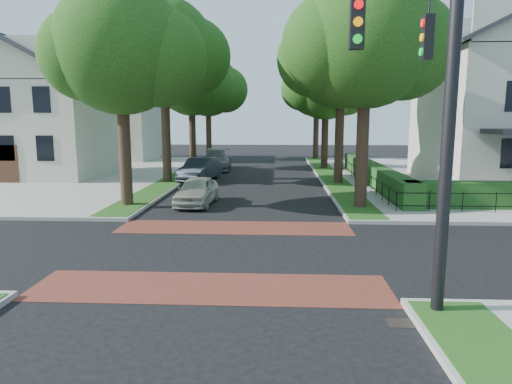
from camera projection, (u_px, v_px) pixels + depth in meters
The scene contains 22 objects.
ground at pixel (225, 251), 14.59m from camera, with size 120.00×120.00×0.00m, color black.
crosswalk_far at pixel (235, 228), 17.74m from camera, with size 9.00×2.20×0.01m, color maroon.
crosswalk_near at pixel (210, 288), 11.43m from camera, with size 9.00×2.20×0.01m, color maroon.
storm_drain at pixel (403, 323), 9.45m from camera, with size 0.65×0.45×0.01m, color black.
grass_strip_ne at pixel (329, 175), 33.14m from camera, with size 1.60×29.80×0.02m, color #2B4F16.
grass_strip_nw at pixel (182, 174), 33.66m from camera, with size 1.60×29.80×0.02m, color #2B4F16.
tree_right_near at pixel (368, 40), 20.24m from camera, with size 7.75×6.67×10.66m.
tree_right_mid at pixel (343, 56), 28.08m from camera, with size 8.25×7.09×11.22m.
tree_right_far at pixel (327, 85), 37.10m from camera, with size 7.25×6.23×9.74m.
tree_right_back at pixel (318, 88), 45.93m from camera, with size 7.50×6.45×10.20m.
tree_left_near at pixel (124, 51), 20.82m from camera, with size 7.50×6.45×10.20m.
tree_left_mid at pixel (166, 52), 28.55m from camera, with size 8.00×6.88×11.48m.
tree_left_far at pixel (193, 83), 37.59m from camera, with size 7.00×6.02×9.86m.
tree_left_back at pixel (209, 87), 46.44m from camera, with size 7.75×6.66×10.44m.
hedge_main_road at pixel (373, 174), 28.89m from camera, with size 1.00×18.00×1.20m, color #183C14.
fence_main_road at pixel (360, 176), 28.95m from camera, with size 0.06×18.00×0.90m, color black, non-canonical shape.
house_left_near at pixel (36, 106), 32.27m from camera, with size 10.00×9.00×10.14m.
house_left_far at pixel (109, 110), 46.08m from camera, with size 10.00×9.00×10.14m.
traffic_signal at pixel (437, 93), 9.25m from camera, with size 2.17×2.00×8.00m.
parked_car_front at pixel (197, 191), 22.35m from camera, with size 1.64×4.07×1.39m, color #B2B3A1.
parked_car_middle at pixel (200, 169), 30.86m from camera, with size 1.67×4.78×1.57m, color #202731.
parked_car_rear at pixel (216, 160), 37.51m from camera, with size 2.30×5.67×1.64m, color slate.
Camera 1 is at (1.67, -14.03, 4.20)m, focal length 32.00 mm.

